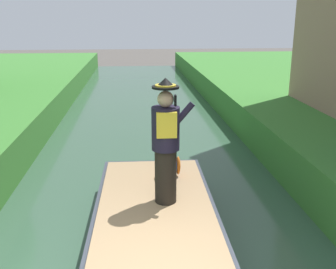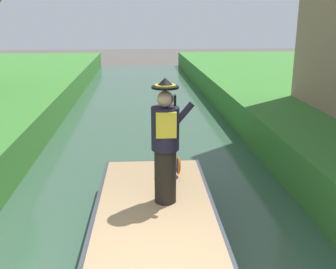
{
  "view_description": "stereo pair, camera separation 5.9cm",
  "coord_description": "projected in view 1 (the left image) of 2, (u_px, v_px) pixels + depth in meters",
  "views": [
    {
      "loc": [
        -0.27,
        -3.4,
        3.36
      ],
      "look_at": [
        0.24,
        2.42,
        1.61
      ],
      "focal_mm": 42.19,
      "sensor_mm": 36.0,
      "label": 1
    },
    {
      "loc": [
        -0.21,
        -3.4,
        3.36
      ],
      "look_at": [
        0.24,
        2.42,
        1.61
      ],
      "focal_mm": 42.19,
      "sensor_mm": 36.0,
      "label": 2
    }
  ],
  "objects": [
    {
      "name": "parrot_plush",
      "position": [
        170.0,
        163.0,
        6.73
      ],
      "size": [
        0.36,
        0.35,
        0.57
      ],
      "color": "blue",
      "rests_on": "boat"
    },
    {
      "name": "person_pirate",
      "position": [
        166.0,
        142.0,
        5.64
      ],
      "size": [
        0.61,
        0.42,
        1.85
      ],
      "rotation": [
        0.0,
        0.0,
        0.13
      ],
      "color": "black",
      "rests_on": "boat"
    },
    {
      "name": "boat",
      "position": [
        156.0,
        227.0,
        5.77
      ],
      "size": [
        1.89,
        4.24,
        0.61
      ],
      "color": "#333842",
      "rests_on": "canal_water"
    }
  ]
}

